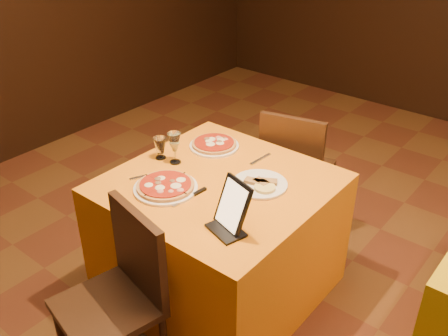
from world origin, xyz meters
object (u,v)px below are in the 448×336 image
Objects in this scene: pizza_near at (166,187)px; water_glass at (160,148)px; main_table at (219,237)px; chair_main_far at (298,169)px; wine_glass at (175,148)px; tablet at (233,205)px; chair_main_near at (107,308)px; pizza_far at (214,145)px.

pizza_near is 2.59× the size of water_glass.
main_table is 1.21× the size of chair_main_far.
tablet reaches higher than wine_glass.
tablet is at bearing 92.23° from chair_main_far.
main_table is 4.51× the size of tablet.
chair_main_far is (0.00, 1.65, 0.00)m from chair_main_near.
water_glass is (-0.43, 0.80, 0.36)m from chair_main_near.
wine_glass is 1.46× the size of water_glass.
chair_main_far is 4.79× the size of wine_glass.
chair_main_near is 3.73× the size of tablet.
pizza_near is (-0.17, 0.57, 0.31)m from chair_main_near.
wine_glass is 0.11m from water_glass.
pizza_near is (-0.17, -0.24, 0.39)m from main_table.
wine_glass is at bearing -99.46° from pizza_far.
chair_main_near is at bearing -73.71° from pizza_near.
water_glass is (-0.43, -0.01, 0.44)m from main_table.
pizza_near and pizza_far have the same top height.
chair_main_far is at bearing 63.02° from pizza_far.
water_glass is 0.53× the size of tablet.
chair_main_far is at bearing 68.64° from wine_glass.
wine_glass is at bearing 123.76° from pizza_near.
tablet is at bearing -19.21° from water_glass.
tablet is at bearing -23.26° from wine_glass.
water_glass is (-0.26, 0.22, 0.05)m from pizza_near.
pizza_far is at bearing 116.38° from chair_main_near.
chair_main_near reaches higher than pizza_near.
tablet is (0.58, -0.56, 0.10)m from pizza_far.
chair_main_near is (0.00, -0.81, 0.08)m from main_table.
water_glass is (-0.15, -0.30, 0.05)m from pizza_far.
wine_glass reaches higher than chair_main_near.
wine_glass reaches higher than main_table.
chair_main_near reaches higher than pizza_far.
pizza_far reaches higher than main_table.
pizza_far is 0.82m from tablet.
water_glass reaches higher than main_table.
chair_main_near is 0.96m from wine_glass.
wine_glass is (-0.05, -0.29, 0.08)m from pizza_far.
pizza_near is 1.38× the size of tablet.
chair_main_far is (0.00, 0.84, 0.08)m from main_table.
pizza_far is 2.31× the size of water_glass.
pizza_far is (-0.28, 0.29, 0.39)m from main_table.
main_table is at bearing 76.79° from chair_main_far.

